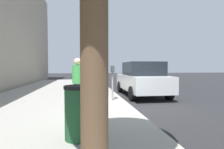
% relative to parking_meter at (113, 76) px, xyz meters
% --- Properties ---
extents(ground_plane, '(80.00, 80.00, 0.00)m').
position_rel_parking_meter_xyz_m(ground_plane, '(-0.77, -0.50, -1.17)').
color(ground_plane, '#232326').
rests_on(ground_plane, ground).
extents(sidewalk_slab, '(28.00, 6.00, 0.15)m').
position_rel_parking_meter_xyz_m(sidewalk_slab, '(-0.77, 2.50, -1.09)').
color(sidewalk_slab, gray).
rests_on(sidewalk_slab, ground_plane).
extents(parking_meter, '(0.36, 0.12, 1.41)m').
position_rel_parking_meter_xyz_m(parking_meter, '(0.00, 0.00, 0.00)').
color(parking_meter, gray).
rests_on(parking_meter, sidewalk_slab).
extents(pedestrian_at_meter, '(0.54, 0.39, 1.78)m').
position_rel_parking_meter_xyz_m(pedestrian_at_meter, '(0.01, 0.97, 0.04)').
color(pedestrian_at_meter, '#726656').
rests_on(pedestrian_at_meter, sidewalk_slab).
extents(pedestrian_bystander, '(0.49, 0.36, 1.67)m').
position_rel_parking_meter_xyz_m(pedestrian_bystander, '(-0.94, 1.38, -0.05)').
color(pedestrian_bystander, '#47474C').
rests_on(pedestrian_bystander, sidewalk_slab).
extents(parked_sedan_near, '(4.41, 1.98, 1.77)m').
position_rel_parking_meter_xyz_m(parked_sedan_near, '(1.88, -1.85, -0.27)').
color(parked_sedan_near, silver).
rests_on(parked_sedan_near, ground_plane).
extents(traffic_signal, '(0.24, 0.44, 3.60)m').
position_rel_parking_meter_xyz_m(traffic_signal, '(9.39, 0.40, 1.41)').
color(traffic_signal, black).
rests_on(traffic_signal, sidewalk_slab).
extents(trash_bin, '(0.59, 0.59, 1.01)m').
position_rel_parking_meter_xyz_m(trash_bin, '(-3.91, 1.24, -0.51)').
color(trash_bin, '#1E4C2D').
rests_on(trash_bin, sidewalk_slab).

